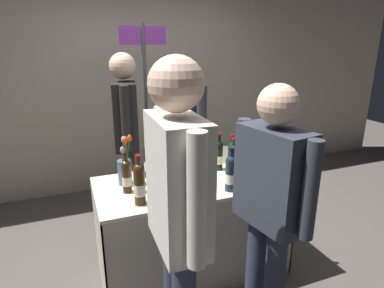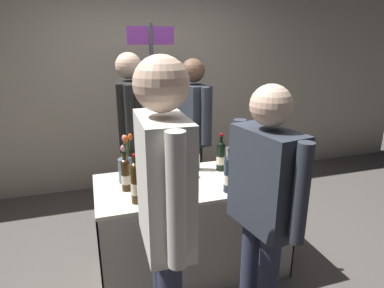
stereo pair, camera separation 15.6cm
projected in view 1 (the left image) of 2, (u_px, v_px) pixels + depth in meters
ground_plane at (192, 267)px, 2.76m from camera, size 12.00×12.00×0.00m
back_partition at (136, 79)px, 4.06m from camera, size 7.99×0.12×2.76m
tasting_table at (192, 210)px, 2.60m from camera, size 1.47×0.71×0.80m
featured_wine_bottle at (232, 156)px, 2.67m from camera, size 0.07×0.07×0.32m
display_bottle_0 at (234, 162)px, 2.50m from camera, size 0.08×0.08×0.34m
display_bottle_1 at (139, 183)px, 2.12m from camera, size 0.08×0.08×0.34m
display_bottle_2 at (193, 153)px, 2.70m from camera, size 0.08×0.08×0.34m
display_bottle_3 at (219, 155)px, 2.70m from camera, size 0.07×0.07×0.32m
display_bottle_4 at (247, 153)px, 2.72m from camera, size 0.08×0.08×0.33m
display_bottle_5 at (149, 161)px, 2.55m from camera, size 0.08×0.08×0.32m
display_bottle_6 at (267, 160)px, 2.53m from camera, size 0.08×0.08×0.35m
display_bottle_7 at (127, 176)px, 2.29m from camera, size 0.07×0.07×0.30m
display_bottle_8 at (231, 173)px, 2.32m from camera, size 0.08×0.08×0.32m
wine_glass_near_vendor at (171, 185)px, 2.25m from camera, size 0.08×0.08×0.12m
wine_glass_mid at (171, 166)px, 2.58m from camera, size 0.07×0.07×0.13m
wine_glass_near_taster at (185, 165)px, 2.56m from camera, size 0.07×0.07×0.14m
flower_vase at (125, 168)px, 2.43m from camera, size 0.12×0.10×0.38m
brochure_stand at (231, 155)px, 2.86m from camera, size 0.15×0.07×0.15m
vendor_presenter at (187, 127)px, 3.28m from camera, size 0.28×0.54×1.68m
vendor_assistant at (126, 127)px, 3.07m from camera, size 0.29×0.64×1.74m
taster_foreground_right at (271, 198)px, 1.86m from camera, size 0.28×0.59×1.63m
taster_foreground_left at (178, 208)px, 1.54m from camera, size 0.24×0.58×1.78m
booth_signpost at (146, 101)px, 3.43m from camera, size 0.48×0.04×2.00m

